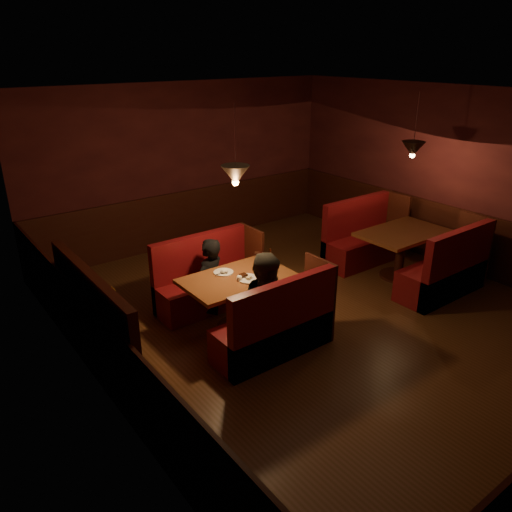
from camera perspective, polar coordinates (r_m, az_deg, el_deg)
room at (r=6.44m, az=5.34°, el=1.09°), size 6.02×7.02×2.92m
main_table at (r=6.39m, az=-2.06°, el=-3.74°), size 1.38×0.84×0.97m
main_bench_far at (r=7.09m, az=-5.57°, el=-3.17°), size 1.52×0.54×1.04m
main_bench_near at (r=5.96m, az=2.48°, el=-8.46°), size 1.52×0.54×1.04m
second_table at (r=8.15m, az=16.30°, el=1.40°), size 1.38×0.88×0.78m
second_bench_far at (r=8.73m, az=12.02°, el=1.63°), size 1.52×0.57×1.09m
second_bench_near at (r=7.85m, az=20.98°, el=-1.90°), size 1.52×0.57×1.09m
diner_a at (r=6.72m, az=-5.41°, el=-1.01°), size 0.62×0.52×1.44m
diner_b at (r=5.88m, az=1.47°, el=-3.75°), size 0.91×0.80×1.59m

